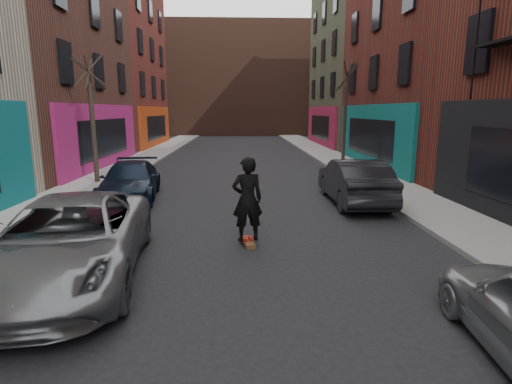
{
  "coord_description": "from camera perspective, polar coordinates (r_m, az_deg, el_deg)",
  "views": [
    {
      "loc": [
        0.04,
        0.53,
        3.19
      ],
      "look_at": [
        0.36,
        8.27,
        1.6
      ],
      "focal_mm": 28.0,
      "sensor_mm": 36.0,
      "label": 1
    }
  ],
  "objects": [
    {
      "name": "sidewalk_left",
      "position": [
        30.29,
        -14.38,
        5.32
      ],
      "size": [
        2.5,
        84.0,
        0.13
      ],
      "primitive_type": "cube",
      "color": "gray",
      "rests_on": "ground"
    },
    {
      "name": "sidewalk_right",
      "position": [
        30.28,
        9.54,
        5.52
      ],
      "size": [
        2.5,
        84.0,
        0.13
      ],
      "primitive_type": "cube",
      "color": "gray",
      "rests_on": "ground"
    },
    {
      "name": "building_far",
      "position": [
        55.6,
        -2.47,
        15.53
      ],
      "size": [
        40.0,
        10.0,
        14.0
      ],
      "primitive_type": "cube",
      "color": "#47281E",
      "rests_on": "ground"
    },
    {
      "name": "tree_left_far",
      "position": [
        18.55,
        -22.47,
        11.33
      ],
      "size": [
        2.0,
        2.0,
        6.5
      ],
      "primitive_type": null,
      "color": "black",
      "rests_on": "sidewalk_left"
    },
    {
      "name": "tree_right_far",
      "position": [
        24.27,
        12.64,
        12.14
      ],
      "size": [
        2.0,
        2.0,
        6.8
      ],
      "primitive_type": null,
      "color": "black",
      "rests_on": "sidewalk_right"
    },
    {
      "name": "parked_left_far",
      "position": [
        8.41,
        -25.06,
        -6.22
      ],
      "size": [
        3.25,
        5.86,
        1.55
      ],
      "primitive_type": "imported",
      "rotation": [
        0.0,
        0.0,
        0.13
      ],
      "color": "gray",
      "rests_on": "ground"
    },
    {
      "name": "parked_left_end",
      "position": [
        15.13,
        -17.52,
        1.49
      ],
      "size": [
        2.41,
        4.83,
        1.35
      ],
      "primitive_type": "imported",
      "rotation": [
        0.0,
        0.0,
        0.12
      ],
      "color": "black",
      "rests_on": "ground"
    },
    {
      "name": "parked_right_end",
      "position": [
        14.24,
        13.83,
        1.5
      ],
      "size": [
        1.69,
        4.72,
        1.55
      ],
      "primitive_type": "imported",
      "rotation": [
        0.0,
        0.0,
        3.13
      ],
      "color": "black",
      "rests_on": "ground"
    },
    {
      "name": "skateboard",
      "position": [
        9.76,
        -1.22,
        -7.17
      ],
      "size": [
        0.37,
        0.83,
        0.1
      ],
      "primitive_type": "cube",
      "rotation": [
        0.0,
        0.0,
        0.2
      ],
      "color": "brown",
      "rests_on": "ground"
    },
    {
      "name": "skateboarder",
      "position": [
        9.47,
        -1.25,
        -1.05
      ],
      "size": [
        0.82,
        0.62,
        2.03
      ],
      "primitive_type": "imported",
      "rotation": [
        0.0,
        0.0,
        3.34
      ],
      "color": "black",
      "rests_on": "skateboard"
    }
  ]
}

